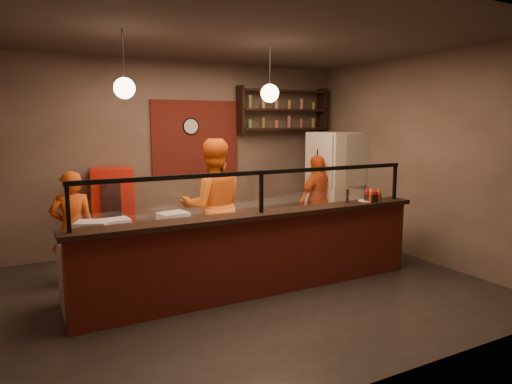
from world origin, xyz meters
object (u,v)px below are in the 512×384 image
cook_right (318,200)px  pizza_dough (265,214)px  wall_clock (191,126)px  cook_left (73,228)px  fridge (335,186)px  condiment_caddy (373,198)px  cook_mid (213,206)px  pepper_mill (347,196)px  red_cooler (114,214)px

cook_right → pizza_dough: bearing=18.2°
cook_right → wall_clock: bearing=-44.7°
cook_left → cook_right: size_ratio=0.96×
cook_right → fridge: bearing=-174.3°
fridge → cook_left: bearing=177.0°
fridge → condiment_caddy: fridge is taller
cook_mid → fridge: 2.86m
cook_left → cook_right: (4.09, 0.16, 0.03)m
fridge → wall_clock: bearing=152.9°
fridge → pepper_mill: (-1.21, -1.82, 0.16)m
cook_mid → fridge: size_ratio=0.97×
cook_right → red_cooler: (-3.37, 0.79, -0.07)m
cook_mid → pizza_dough: (0.51, -0.62, -0.06)m
wall_clock → fridge: (2.50, -0.89, -1.10)m
pizza_dough → fridge: bearing=30.6°
cook_mid → condiment_caddy: bearing=161.0°
wall_clock → condiment_caddy: bearing=-59.0°
condiment_caddy → pepper_mill: size_ratio=1.02×
pepper_mill → cook_right: bearing=67.7°
red_cooler → pizza_dough: (1.66, -1.91, 0.17)m
cook_mid → condiment_caddy: 2.28m
fridge → pepper_mill: fridge is taller
fridge → condiment_caddy: (-0.82, -1.90, 0.12)m
wall_clock → cook_right: (1.95, -1.10, -1.30)m
pizza_dough → condiment_caddy: condiment_caddy is taller
cook_right → fridge: 0.62m
wall_clock → red_cooler: bearing=-167.7°
fridge → pepper_mill: size_ratio=10.43×
cook_left → condiment_caddy: bearing=160.7°
red_cooler → cook_right: bearing=-2.5°
pizza_dough → condiment_caddy: (1.43, -0.57, 0.21)m
cook_mid → pepper_mill: size_ratio=10.15×
fridge → red_cooler: bearing=164.1°
cook_left → cook_right: cook_right is taller
cook_mid → condiment_caddy: cook_mid is taller
wall_clock → cook_left: size_ratio=0.19×
cook_right → condiment_caddy: cook_right is taller
wall_clock → cook_mid: size_ratio=0.15×
cook_mid → cook_left: bearing=2.0°
fridge → pepper_mill: bearing=-131.1°
cook_right → condiment_caddy: 1.74m
red_cooler → pizza_dough: red_cooler is taller
cook_left → fridge: bearing=-172.9°
wall_clock → pizza_dough: size_ratio=0.54×
cook_left → pizza_dough: 2.57m
cook_mid → wall_clock: bearing=-87.0°
wall_clock → cook_mid: wall_clock is taller
wall_clock → cook_mid: (-0.27, -1.61, -1.13)m
cook_right → pizza_dough: (-1.70, -1.12, 0.10)m
cook_left → red_cooler: bearing=-124.5°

